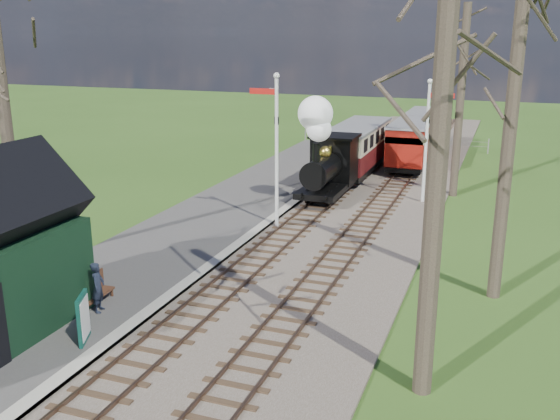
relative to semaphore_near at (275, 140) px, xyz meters
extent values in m
ellipsoid|color=#385B23|center=(-24.23, 44.00, -18.38)|extent=(57.60, 36.00, 16.20)
ellipsoid|color=#385B23|center=(10.77, 49.00, -21.66)|extent=(70.40, 44.00, 19.80)
ellipsoid|color=#385B23|center=(-7.23, 54.00, -20.02)|extent=(64.00, 40.00, 18.00)
cube|color=brown|center=(2.07, 6.00, -3.57)|extent=(8.00, 60.00, 0.10)
cube|color=brown|center=(0.27, 6.00, -3.48)|extent=(0.07, 60.00, 0.12)
cube|color=brown|center=(1.27, 6.00, -3.48)|extent=(0.07, 60.00, 0.12)
cube|color=#38281C|center=(0.77, 6.00, -3.53)|extent=(1.60, 60.00, 0.09)
cube|color=brown|center=(2.87, 6.00, -3.48)|extent=(0.07, 60.00, 0.12)
cube|color=brown|center=(3.87, 6.00, -3.48)|extent=(0.07, 60.00, 0.12)
cube|color=#38281C|center=(3.37, 6.00, -3.53)|extent=(1.60, 60.00, 0.09)
cube|color=#474442|center=(-2.73, -2.00, -3.52)|extent=(5.00, 44.00, 0.20)
cube|color=#B2AD9E|center=(-0.43, -2.00, -3.52)|extent=(0.40, 44.00, 0.21)
cylinder|color=silver|center=(0.07, 0.00, -0.62)|extent=(0.14, 0.14, 6.00)
sphere|color=silver|center=(0.07, 0.00, 2.48)|extent=(0.24, 0.24, 0.24)
cube|color=#B7140F|center=(-0.48, 0.00, 1.88)|extent=(1.10, 0.08, 0.22)
cube|color=black|center=(0.07, 0.00, 0.78)|extent=(0.18, 0.06, 0.30)
cylinder|color=silver|center=(5.07, 6.00, -0.87)|extent=(0.14, 0.14, 5.50)
sphere|color=silver|center=(5.07, 6.00, 1.98)|extent=(0.24, 0.24, 0.24)
cube|color=#B7140F|center=(5.62, 6.00, 1.38)|extent=(1.10, 0.08, 0.22)
cube|color=black|center=(5.07, 6.00, 0.28)|extent=(0.18, 0.06, 0.30)
cylinder|color=#382D23|center=(-6.53, -7.00, 1.88)|extent=(0.41, 0.41, 11.00)
cylinder|color=#382D23|center=(7.27, -10.00, 2.38)|extent=(0.42, 0.42, 12.00)
cylinder|color=#382D23|center=(8.57, -4.00, 1.38)|extent=(0.40, 0.40, 10.00)
cylinder|color=#382D23|center=(6.27, 8.00, 0.88)|extent=(0.39, 0.39, 9.00)
cube|color=slate|center=(1.07, 20.00, -2.87)|extent=(12.60, 0.02, 0.01)
cube|color=slate|center=(1.07, 20.00, -3.17)|extent=(12.60, 0.02, 0.02)
cylinder|color=slate|center=(1.07, 20.00, -3.12)|extent=(0.08, 0.08, 1.00)
cube|color=black|center=(0.77, 4.78, -2.93)|extent=(1.85, 4.34, 0.27)
cylinder|color=black|center=(0.77, 4.13, -1.96)|extent=(1.19, 2.82, 1.19)
cube|color=black|center=(0.77, 6.08, -1.85)|extent=(1.95, 1.74, 2.17)
cylinder|color=black|center=(0.77, 3.04, -0.98)|extent=(0.30, 0.30, 0.87)
sphere|color=gold|center=(0.77, 4.45, -1.20)|extent=(0.56, 0.56, 0.56)
sphere|color=white|center=(0.87, 3.04, 0.05)|extent=(1.09, 1.09, 1.09)
sphere|color=white|center=(0.67, 3.15, 0.71)|extent=(1.52, 1.52, 1.52)
cylinder|color=black|center=(0.27, 3.47, -3.07)|extent=(0.11, 0.70, 0.70)
cylinder|color=black|center=(1.27, 3.47, -3.07)|extent=(0.11, 0.70, 0.70)
cube|color=black|center=(0.77, 10.78, -3.04)|extent=(2.06, 7.60, 0.33)
cube|color=#501213|center=(0.77, 10.78, -2.39)|extent=(2.17, 7.60, 0.98)
cube|color=beige|center=(0.77, 10.78, -1.41)|extent=(2.17, 7.60, 0.98)
cube|color=slate|center=(0.77, 10.78, -0.87)|extent=(2.28, 7.82, 0.13)
cube|color=black|center=(3.37, 12.96, -3.07)|extent=(1.93, 5.09, 0.31)
cube|color=maroon|center=(3.37, 12.96, -2.45)|extent=(2.04, 5.09, 0.92)
cube|color=beige|center=(3.37, 12.96, -1.54)|extent=(2.04, 5.09, 0.92)
cube|color=slate|center=(3.37, 12.96, -1.03)|extent=(2.14, 5.29, 0.12)
cube|color=black|center=(3.37, 18.46, -3.07)|extent=(1.93, 5.09, 0.31)
cube|color=maroon|center=(3.37, 18.46, -2.45)|extent=(2.04, 5.09, 0.92)
cube|color=beige|center=(3.37, 18.46, -1.54)|extent=(2.04, 5.09, 0.92)
cube|color=slate|center=(3.37, 18.46, -1.03)|extent=(2.14, 5.29, 0.12)
cube|color=#0F483B|center=(-0.99, -10.95, -2.80)|extent=(0.42, 0.82, 1.25)
cube|color=silver|center=(-0.94, -10.93, -2.80)|extent=(0.31, 0.69, 1.02)
cube|color=#482A1A|center=(-2.11, -8.99, -3.19)|extent=(0.47, 1.44, 0.06)
cube|color=#482A1A|center=(-2.29, -9.00, -2.91)|extent=(0.11, 1.43, 0.61)
cube|color=#482A1A|center=(-1.95, -9.60, -3.32)|extent=(0.06, 0.06, 0.20)
cube|color=#482A1A|center=(-2.26, -8.38, -3.32)|extent=(0.06, 0.06, 0.20)
imported|color=#1B2130|center=(-1.69, -9.36, -2.70)|extent=(0.48, 0.60, 1.44)
camera|label=1|loc=(8.55, -22.57, 4.07)|focal=40.00mm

